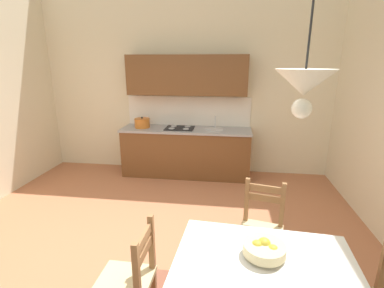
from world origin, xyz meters
name	(u,v)px	position (x,y,z in m)	size (l,w,h in m)	color
ground_plane	(148,261)	(0.00, 0.00, -0.05)	(5.97, 6.10, 0.10)	#B7704C
wall_back	(186,67)	(0.00, 2.81, 1.99)	(5.97, 0.12, 3.98)	beige
kitchen_cabinetry	(186,130)	(0.05, 2.48, 0.86)	(2.37, 0.63, 2.20)	brown
dining_table	(264,280)	(1.12, -0.88, 0.61)	(1.30, 0.95, 0.75)	brown
dining_chair_tv_side	(129,282)	(0.12, -0.85, 0.44)	(0.43, 0.43, 0.93)	#D1BC89
dining_chair_kitchen_side	(261,231)	(1.20, 0.00, 0.44)	(0.50, 0.50, 0.93)	#D1BC89
fruit_bowl	(264,249)	(1.12, -0.81, 0.81)	(0.30, 0.30, 0.12)	beige
pendant_lamp	(304,84)	(1.23, -0.96, 1.96)	(0.32, 0.32, 0.80)	black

